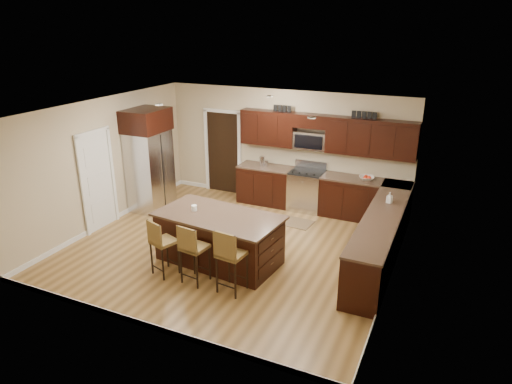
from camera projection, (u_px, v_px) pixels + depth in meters
The scene contains 23 objects.
floor at pixel (233, 247), 8.92m from camera, with size 6.00×6.00×0.00m, color olive.
ceiling at pixel (230, 109), 7.98m from camera, with size 6.00×6.00×0.00m, color silver.
wall_back at pixel (285, 147), 10.79m from camera, with size 6.00×6.00×0.00m, color tan.
wall_left at pixel (105, 163), 9.61m from camera, with size 5.50×5.50×0.00m, color tan.
wall_right at pixel (398, 208), 7.29m from camera, with size 5.50×5.50×0.00m, color tan.
base_cabinets at pixel (348, 215), 9.26m from camera, with size 4.02×3.96×0.92m.
upper_cabinets at pixel (326, 133), 10.08m from camera, with size 4.00×0.33×0.80m.
range at pixel (306, 190), 10.58m from camera, with size 0.76×0.64×1.11m.
microwave at pixel (311, 140), 10.31m from camera, with size 0.76×0.31×0.40m, color silver.
doorway at pixel (223, 153), 11.53m from camera, with size 0.85×0.03×2.06m, color black.
pantry_door at pixel (97, 182), 9.46m from camera, with size 0.03×0.80×2.04m, color white.
letter_decor at pixel (321, 112), 9.97m from camera, with size 2.20×0.03×0.15m, color black, non-canonical shape.
island at pixel (219, 240), 8.27m from camera, with size 2.35×1.39×0.92m.
stool_left at pixel (161, 242), 7.74m from camera, with size 0.49×0.49×1.03m.
stool_mid at pixel (192, 248), 7.49m from camera, with size 0.44×0.44×1.06m.
stool_right at pixel (229, 254), 7.20m from camera, with size 0.46×0.46×1.11m.
refrigerator at pixel (149, 159), 10.37m from camera, with size 0.79×0.99×2.35m.
floor_mat at pixel (294, 222), 10.02m from camera, with size 0.81×0.54×0.01m, color brown.
fruit_bowl at pixel (367, 178), 9.89m from camera, with size 0.32×0.32×0.08m, color silver.
soap_bottle at pixel (390, 198), 8.61m from camera, with size 0.09×0.10×0.21m, color #B2B2B2.
canister_tall at pixel (262, 161), 10.82m from camera, with size 0.12×0.12×0.23m, color silver.
canister_short at pixel (266, 163), 10.80m from camera, with size 0.11×0.11×0.15m, color silver.
island_jar at pixel (194, 208), 8.27m from camera, with size 0.10×0.10×0.10m, color white.
Camera 1 is at (3.72, -7.07, 4.15)m, focal length 32.00 mm.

